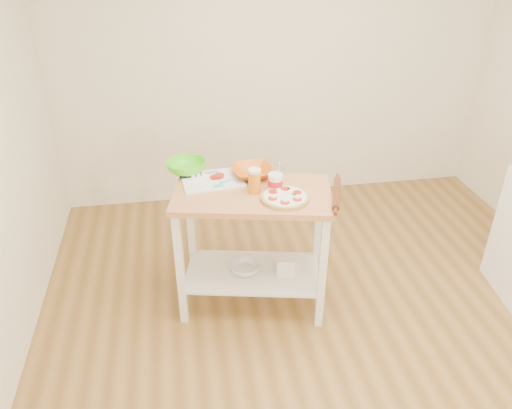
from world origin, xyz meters
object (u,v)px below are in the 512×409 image
object	(u,v)px
spatula	(223,183)
orange_bowl	(253,172)
knife	(194,175)
cutting_board	(212,180)
pizza	(285,197)
yogurt_tub	(275,182)
beer_pint	(255,181)
rolling_pin	(337,194)
shelf_glass_bowl	(245,268)
shelf_bin	(286,264)
green_bowl	(186,167)
prep_island	(252,226)

from	to	relation	value
spatula	orange_bowl	size ratio (longest dim) A/B	0.50
knife	orange_bowl	distance (m)	0.40
cutting_board	spatula	world-z (taller)	cutting_board
pizza	yogurt_tub	distance (m)	0.14
cutting_board	beer_pint	distance (m)	0.33
rolling_pin	shelf_glass_bowl	distance (m)	0.86
rolling_pin	shelf_glass_bowl	world-z (taller)	rolling_pin
shelf_bin	rolling_pin	bearing A→B (deg)	-21.11
pizza	orange_bowl	size ratio (longest dim) A/B	1.11
spatula	rolling_pin	distance (m)	0.74
beer_pint	yogurt_tub	world-z (taller)	yogurt_tub
orange_bowl	shelf_bin	xyz separation A→B (m)	(0.19, -0.26, -0.61)
rolling_pin	cutting_board	bearing A→B (deg)	155.11
beer_pint	orange_bowl	bearing A→B (deg)	83.76
knife	beer_pint	distance (m)	0.46
knife	green_bowl	size ratio (longest dim) A/B	0.99
shelf_glass_bowl	prep_island	bearing A→B (deg)	-4.31
shelf_glass_bowl	shelf_bin	xyz separation A→B (m)	(0.28, -0.04, 0.03)
cutting_board	orange_bowl	world-z (taller)	orange_bowl
shelf_bin	cutting_board	bearing A→B (deg)	152.92
shelf_glass_bowl	shelf_bin	distance (m)	0.29
green_bowl	yogurt_tub	bearing A→B (deg)	-32.79
shelf_bin	pizza	bearing A→B (deg)	-115.70
prep_island	pizza	xyz separation A→B (m)	(0.19, -0.13, 0.28)
cutting_board	yogurt_tub	distance (m)	0.44
beer_pint	yogurt_tub	xyz separation A→B (m)	(0.14, 0.00, -0.02)
shelf_bin	spatula	bearing A→B (deg)	158.35
orange_bowl	green_bowl	bearing A→B (deg)	163.23
prep_island	cutting_board	bearing A→B (deg)	140.37
knife	green_bowl	distance (m)	0.10
spatula	green_bowl	distance (m)	0.32
rolling_pin	prep_island	bearing A→B (deg)	163.66
beer_pint	rolling_pin	world-z (taller)	beer_pint
rolling_pin	orange_bowl	bearing A→B (deg)	141.98
cutting_board	shelf_glass_bowl	distance (m)	0.67
shelf_glass_bowl	shelf_bin	size ratio (longest dim) A/B	1.67
green_bowl	shelf_bin	size ratio (longest dim) A/B	2.15
beer_pint	green_bowl	bearing A→B (deg)	139.25
pizza	knife	world-z (taller)	pizza
prep_island	cutting_board	world-z (taller)	cutting_board
pizza	cutting_board	bearing A→B (deg)	142.32
prep_island	yogurt_tub	bearing A→B (deg)	-0.46
rolling_pin	shelf_bin	size ratio (longest dim) A/B	3.10
green_bowl	yogurt_tub	xyz separation A→B (m)	(0.55, -0.35, 0.02)
orange_bowl	green_bowl	xyz separation A→B (m)	(-0.44, 0.13, 0.01)
pizza	green_bowl	xyz separation A→B (m)	(-0.59, 0.48, 0.03)
spatula	green_bowl	bearing A→B (deg)	110.32
prep_island	beer_pint	bearing A→B (deg)	-15.92
cutting_board	yogurt_tub	bearing A→B (deg)	-32.23
orange_bowl	shelf_glass_bowl	size ratio (longest dim) A/B	1.32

